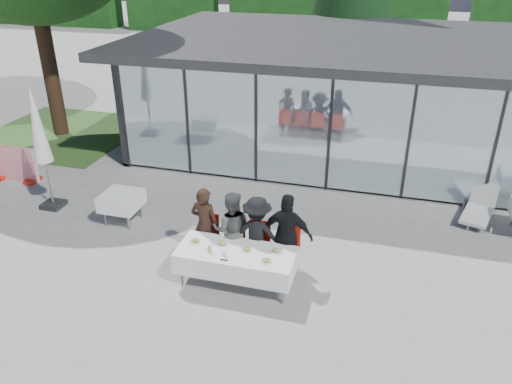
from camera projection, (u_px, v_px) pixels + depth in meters
The scene contains 25 objects.
ground at pixel (247, 269), 10.18m from camera, with size 90.00×90.00×0.00m, color gray.
pavilion at pixel (380, 77), 15.76m from camera, with size 14.80×8.80×3.44m.
treeline at pixel (335, 4), 33.76m from camera, with size 62.50×2.00×4.40m.
dining_table at pixel (236, 260), 9.52m from camera, with size 2.26×0.96×0.75m.
diner_a at pixel (205, 225), 10.14m from camera, with size 0.61×0.61×1.66m, color #301E15.
diner_chair_a at pixel (208, 234), 10.37m from camera, with size 0.44×0.44×0.97m.
diner_b at pixel (232, 229), 10.00m from camera, with size 0.80×0.80×1.64m, color #535353.
diner_chair_b at pixel (234, 238), 10.23m from camera, with size 0.44×0.44×0.97m.
diner_c at pixel (257, 234), 9.89m from camera, with size 1.03×1.03×1.59m, color black.
diner_chair_c at pixel (259, 242), 10.11m from camera, with size 0.44×0.44×0.97m.
diner_d at pixel (287, 235), 9.71m from camera, with size 1.02×1.02×1.74m, color black.
diner_chair_d at pixel (288, 246), 9.96m from camera, with size 0.44×0.44×0.97m.
plate_a at pixel (195, 241), 9.69m from camera, with size 0.24×0.24×0.07m.
plate_b at pixel (223, 244), 9.60m from camera, with size 0.24×0.24×0.07m.
plate_c at pixel (247, 249), 9.43m from camera, with size 0.24×0.24×0.07m.
plate_d at pixel (277, 251), 9.38m from camera, with size 0.24×0.24×0.07m.
plate_extra at pixel (266, 261), 9.08m from camera, with size 0.24×0.24×0.07m.
juice_bottle at pixel (210, 249), 9.36m from camera, with size 0.06×0.06×0.13m, color #7BB049.
drinking_glasses at pixel (225, 254), 9.25m from camera, with size 0.07×0.07×0.10m.
folded_eyeglasses at pixel (224, 260), 9.14m from camera, with size 0.14×0.03×0.01m, color black.
spare_table_left at pixel (121, 201), 11.66m from camera, with size 0.86×0.86×0.74m.
spare_chair_b at pixel (460, 182), 12.63m from camera, with size 0.52×0.52×0.97m.
market_umbrella at pixel (39, 134), 11.70m from camera, with size 0.50×0.50×3.00m.
lounger at pixel (479, 208), 11.97m from camera, with size 0.96×1.45×0.72m.
grass_patch at pixel (62, 133), 17.37m from camera, with size 5.00×5.00×0.02m, color #385926.
Camera 1 is at (2.43, -8.02, 5.99)m, focal length 35.00 mm.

